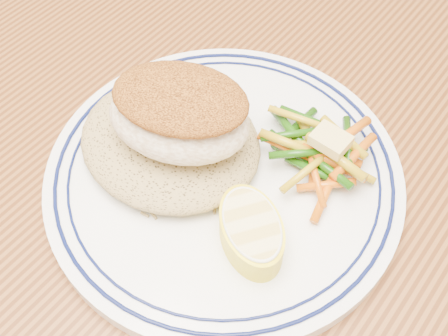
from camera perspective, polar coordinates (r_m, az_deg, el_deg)
dining_table at (r=0.57m, az=-3.92°, el=-4.47°), size 1.50×0.90×0.75m
plate at (r=0.46m, az=-0.00°, el=-0.77°), size 0.29×0.29×0.02m
rice_pilaf at (r=0.46m, az=-5.53°, el=3.03°), size 0.15×0.14×0.03m
fish_fillet at (r=0.43m, az=-4.56°, el=5.59°), size 0.13×0.11×0.06m
vegetable_pile at (r=0.46m, az=9.63°, el=1.79°), size 0.11×0.10×0.03m
butter_pat at (r=0.44m, az=10.78°, el=2.80°), size 0.03×0.02×0.01m
lemon_wedge at (r=0.41m, az=2.79°, el=-6.39°), size 0.09×0.09×0.03m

